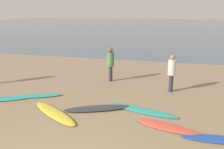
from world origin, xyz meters
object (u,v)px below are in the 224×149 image
Objects in this scene: person_1 at (111,62)px; person_2 at (172,70)px; surfboard_1 at (36,96)px; surfboard_5 at (167,126)px; surfboard_0 at (2,99)px; surfboard_4 at (142,110)px; surfboard_2 at (54,113)px; surfboard_3 at (98,108)px.

person_1 is 1.03× the size of person_2.
surfboard_1 is 1.26× the size of person_1.
person_1 is (-2.88, 4.20, 0.93)m from surfboard_5.
person_1 is at bearing -92.48° from person_2.
surfboard_0 is 0.85× the size of surfboard_4.
surfboard_5 is at bearing -173.04° from person_1.
surfboard_0 is at bearing -170.53° from surfboard_5.
surfboard_1 is 5.68m from person_2.
surfboard_3 is at bearing 63.43° from surfboard_2.
surfboard_4 is (4.34, -0.29, -0.01)m from surfboard_1.
surfboard_1 is 0.81× the size of surfboard_4.
surfboard_4 is 3.88m from person_1.
surfboard_1 is 4.35m from surfboard_4.
surfboard_2 reaches higher than surfboard_0.
person_2 reaches higher than surfboard_3.
surfboard_2 is 5.08m from person_2.
person_2 is at bearing 105.04° from surfboard_5.
surfboard_1 is at bearing -178.74° from surfboard_5.
person_1 is (3.41, 3.55, 0.94)m from surfboard_0.
person_2 reaches higher than surfboard_4.
surfboard_1 is 1.30× the size of person_2.
surfboard_3 is (1.28, 0.74, 0.00)m from surfboard_2.
surfboard_2 is 1.55× the size of person_2.
surfboard_3 is at bearing -34.55° from surfboard_1.
surfboard_1 is 5.36m from surfboard_5.
surfboard_4 is 2.66m from person_2.
surfboard_0 is 1.36× the size of person_2.
surfboard_0 is 2.70m from surfboard_2.
surfboard_0 is 5.44m from surfboard_4.
surfboard_2 is 1.05× the size of surfboard_3.
person_2 reaches higher than surfboard_1.
surfboard_2 reaches higher than surfboard_5.
surfboard_0 is 1.27m from surfboard_1.
surfboard_2 is 1.30× the size of surfboard_5.
surfboard_3 is 1.55m from surfboard_4.
person_1 is at bearing 18.91° from surfboard_0.
person_2 reaches higher than surfboard_0.
surfboard_3 reaches higher than surfboard_5.
person_2 is (2.41, 2.63, 0.89)m from surfboard_3.
surfboard_5 is 5.18m from person_1.
person_2 is at bearing 75.78° from surfboard_2.
person_2 is (5.22, 2.05, 0.90)m from surfboard_1.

